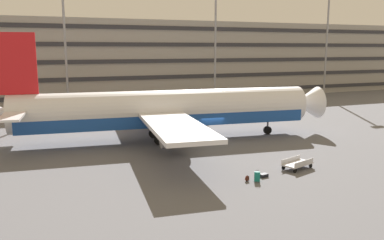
% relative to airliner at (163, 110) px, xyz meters
% --- Properties ---
extents(ground_plane, '(600.00, 600.00, 0.00)m').
position_rel_airliner_xyz_m(ground_plane, '(4.59, -1.66, -3.23)').
color(ground_plane, '#5B5B60').
extents(terminal_structure, '(137.21, 19.52, 14.64)m').
position_rel_airliner_xyz_m(terminal_structure, '(4.59, 40.52, 4.09)').
color(terminal_structure, gray).
rests_on(terminal_structure, ground_plane).
extents(airliner, '(36.78, 29.68, 11.00)m').
position_rel_airliner_xyz_m(airliner, '(0.00, 0.00, 0.00)').
color(airliner, silver).
rests_on(airliner, ground_plane).
extents(light_mast_left, '(1.80, 0.50, 18.91)m').
position_rel_airliner_xyz_m(light_mast_left, '(-7.59, 24.29, 7.87)').
color(light_mast_left, gray).
rests_on(light_mast_left, ground_plane).
extents(light_mast_center_left, '(1.80, 0.50, 20.63)m').
position_rel_airliner_xyz_m(light_mast_center_left, '(17.15, 24.29, 8.76)').
color(light_mast_center_left, gray).
rests_on(light_mast_center_left, ground_plane).
extents(light_mast_center_right, '(1.80, 0.50, 22.99)m').
position_rel_airliner_xyz_m(light_mast_center_right, '(40.87, 24.29, 9.98)').
color(light_mast_center_right, gray).
rests_on(light_mast_center_right, ground_plane).
extents(suitcase_large, '(0.46, 0.37, 0.92)m').
position_rel_airliner_xyz_m(suitcase_large, '(2.38, -15.02, -2.82)').
color(suitcase_large, '#147266').
rests_on(suitcase_large, ground_plane).
extents(suitcase_small, '(0.70, 0.52, 0.26)m').
position_rel_airliner_xyz_m(suitcase_small, '(3.41, -14.23, -3.10)').
color(suitcase_small, black).
rests_on(suitcase_small, ground_plane).
extents(backpack_black, '(0.38, 0.30, 0.48)m').
position_rel_airliner_xyz_m(backpack_black, '(1.76, -14.64, -3.02)').
color(backpack_black, '#592619').
rests_on(backpack_black, ground_plane).
extents(baggage_cart, '(3.35, 2.05, 0.82)m').
position_rel_airliner_xyz_m(baggage_cart, '(7.03, -13.42, -2.80)').
color(baggage_cart, '#B7B7BC').
rests_on(baggage_cart, ground_plane).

